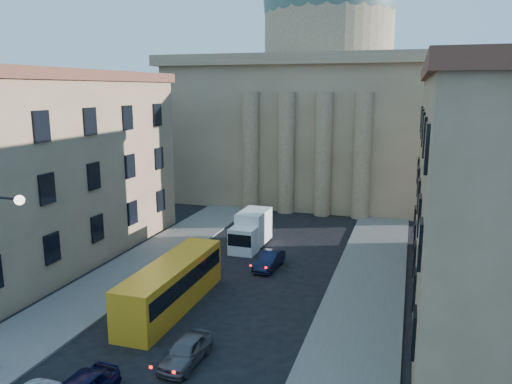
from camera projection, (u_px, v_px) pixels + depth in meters
sidewalk_left at (102, 289)px, 33.57m from camera, size 5.00×60.00×0.15m
sidewalk_right at (358, 324)px, 28.59m from camera, size 5.00×60.00×0.15m
church at (326, 100)px, 63.68m from camera, size 68.02×28.76×36.60m
building_left at (31, 167)px, 38.31m from camera, size 11.60×26.60×14.70m
car_right_far at (186, 351)px, 24.58m from camera, size 1.70×3.85×1.29m
car_right_distant at (269, 260)px, 37.57m from camera, size 1.65×3.97×1.28m
city_bus at (172, 283)px, 30.69m from camera, size 2.41×10.34×2.91m
box_truck at (251, 231)px, 42.55m from camera, size 2.27×5.51×3.00m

